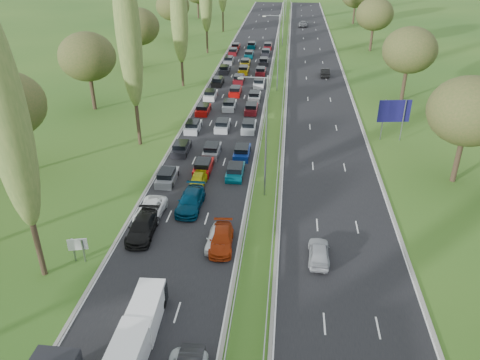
% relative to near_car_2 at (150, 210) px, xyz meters
% --- Properties ---
extents(ground, '(260.00, 260.00, 0.00)m').
position_rel_near_car_2_xyz_m(ground, '(10.15, 42.18, -0.69)').
color(ground, '#28541A').
rests_on(ground, ground).
extents(near_carriageway, '(10.50, 215.00, 0.04)m').
position_rel_near_car_2_xyz_m(near_carriageway, '(3.40, 44.68, -0.69)').
color(near_carriageway, black).
rests_on(near_carriageway, ground).
extents(far_carriageway, '(10.50, 215.00, 0.04)m').
position_rel_near_car_2_xyz_m(far_carriageway, '(16.90, 44.68, -0.69)').
color(far_carriageway, black).
rests_on(far_carriageway, ground).
extents(central_reservation, '(2.36, 215.00, 0.32)m').
position_rel_near_car_2_xyz_m(central_reservation, '(10.15, 44.68, -0.14)').
color(central_reservation, gray).
rests_on(central_reservation, ground).
extents(lamp_columns, '(0.18, 140.18, 12.00)m').
position_rel_near_car_2_xyz_m(lamp_columns, '(10.15, 40.18, 5.31)').
color(lamp_columns, gray).
rests_on(lamp_columns, ground).
extents(poplar_row, '(2.80, 127.80, 22.44)m').
position_rel_near_car_2_xyz_m(poplar_row, '(-5.85, 30.35, 11.70)').
color(poplar_row, '#2D2116').
rests_on(poplar_row, ground).
extents(woodland_left, '(8.00, 166.00, 11.10)m').
position_rel_near_car_2_xyz_m(woodland_left, '(-16.35, 24.81, 6.99)').
color(woodland_left, '#2D2116').
rests_on(woodland_left, ground).
extents(woodland_right, '(8.00, 153.00, 11.10)m').
position_rel_near_car_2_xyz_m(woodland_right, '(29.65, 28.85, 6.99)').
color(woodland_right, '#2D2116').
rests_on(woodland_right, ground).
extents(traffic_queue_fill, '(9.06, 69.27, 0.80)m').
position_rel_near_car_2_xyz_m(traffic_queue_fill, '(3.42, 39.54, -0.25)').
color(traffic_queue_fill, slate).
rests_on(traffic_queue_fill, ground).
extents(near_car_2, '(2.32, 4.86, 1.34)m').
position_rel_near_car_2_xyz_m(near_car_2, '(0.00, 0.00, 0.00)').
color(near_car_2, white).
rests_on(near_car_2, near_carriageway).
extents(near_car_3, '(2.28, 5.25, 1.51)m').
position_rel_near_car_2_xyz_m(near_car_3, '(0.13, -2.92, 0.08)').
color(near_car_3, black).
rests_on(near_car_3, near_carriageway).
extents(near_car_7, '(2.29, 5.38, 1.55)m').
position_rel_near_car_2_xyz_m(near_car_7, '(3.36, 1.88, 0.10)').
color(near_car_7, '#042D46').
rests_on(near_car_7, near_carriageway).
extents(near_car_8, '(1.59, 3.92, 1.33)m').
position_rel_near_car_2_xyz_m(near_car_8, '(3.24, 6.17, -0.00)').
color(near_car_8, '#ABAD0B').
rests_on(near_car_8, near_carriageway).
extents(near_car_11, '(2.21, 4.79, 1.36)m').
position_rel_near_car_2_xyz_m(near_car_11, '(7.11, -3.86, 0.01)').
color(near_car_11, '#952909').
rests_on(near_car_11, near_carriageway).
extents(near_car_12, '(1.73, 4.07, 1.37)m').
position_rel_near_car_2_xyz_m(near_car_12, '(6.72, -3.71, 0.02)').
color(near_car_12, white).
rests_on(near_car_12, near_carriageway).
extents(far_car_0, '(1.74, 4.13, 1.40)m').
position_rel_near_car_2_xyz_m(far_car_0, '(15.03, -4.84, 0.03)').
color(far_car_0, '#A5A8AF').
rests_on(far_car_0, far_carriageway).
extents(far_car_1, '(1.62, 4.42, 1.45)m').
position_rel_near_car_2_xyz_m(far_car_1, '(18.51, 49.84, 0.05)').
color(far_car_1, black).
rests_on(far_car_1, far_carriageway).
extents(far_car_2, '(2.75, 5.46, 1.48)m').
position_rel_near_car_2_xyz_m(far_car_2, '(15.32, 101.24, 0.07)').
color(far_car_2, slate).
rests_on(far_car_2, far_carriageway).
extents(white_van_front, '(1.83, 4.66, 1.88)m').
position_rel_near_car_2_xyz_m(white_van_front, '(3.36, -12.73, 0.27)').
color(white_van_front, white).
rests_on(white_van_front, near_carriageway).
extents(white_van_rear, '(1.91, 4.86, 1.95)m').
position_rel_near_car_2_xyz_m(white_van_rear, '(3.31, -16.62, 0.32)').
color(white_van_rear, white).
rests_on(white_van_rear, near_carriageway).
extents(info_sign, '(1.48, 0.48, 2.10)m').
position_rel_near_car_2_xyz_m(info_sign, '(-3.75, -7.01, 0.68)').
color(info_sign, gray).
rests_on(info_sign, ground).
extents(direction_sign, '(3.97, 0.69, 5.20)m').
position_rel_near_car_2_xyz_m(direction_sign, '(25.05, 20.80, 2.88)').
color(direction_sign, gray).
rests_on(direction_sign, ground).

